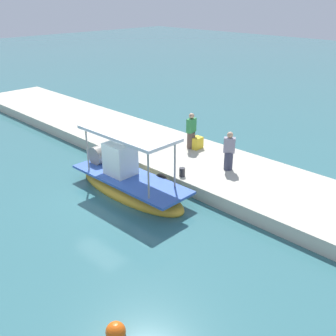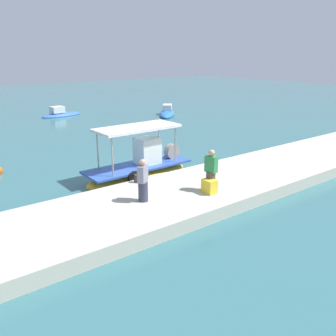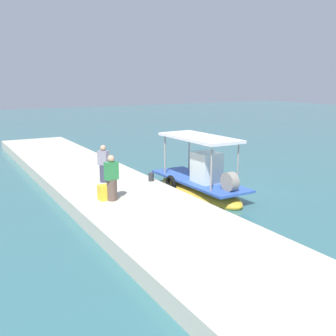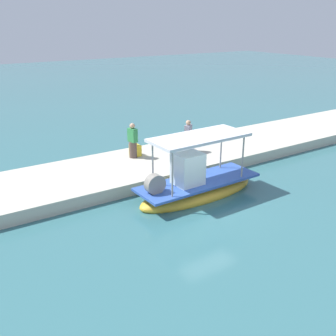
{
  "view_description": "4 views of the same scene",
  "coord_description": "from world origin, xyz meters",
  "px_view_note": "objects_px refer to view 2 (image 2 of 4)",
  "views": [
    {
      "loc": [
        -11.82,
        8.5,
        7.5
      ],
      "look_at": [
        -1.15,
        -2.15,
        0.84
      ],
      "focal_mm": 42.89,
      "sensor_mm": 36.0,
      "label": 1
    },
    {
      "loc": [
        -9.42,
        -15.0,
        5.94
      ],
      "look_at": [
        0.26,
        -2.15,
        0.76
      ],
      "focal_mm": 38.25,
      "sensor_mm": 36.0,
      "label": 2
    },
    {
      "loc": [
        14.01,
        -10.49,
        5.01
      ],
      "look_at": [
        -1.2,
        -1.83,
        1.17
      ],
      "focal_mm": 43.14,
      "sensor_mm": 36.0,
      "label": 3
    },
    {
      "loc": [
        8.9,
        11.42,
        6.97
      ],
      "look_at": [
        -0.1,
        -2.41,
        0.76
      ],
      "focal_mm": 42.34,
      "sensor_mm": 36.0,
      "label": 4
    }
  ],
  "objects_px": {
    "fisherman_by_crate": "(211,172)",
    "cargo_crate": "(209,186)",
    "moored_boat_near": "(167,113)",
    "mooring_bollard": "(137,178)",
    "fisherman_near_bollard": "(143,182)",
    "main_fishing_boat": "(140,169)",
    "moored_boat_mid": "(61,114)"
  },
  "relations": [
    {
      "from": "moored_boat_near",
      "to": "moored_boat_mid",
      "type": "height_order",
      "value": "moored_boat_near"
    },
    {
      "from": "moored_boat_near",
      "to": "mooring_bollard",
      "type": "bearing_deg",
      "value": -130.42
    },
    {
      "from": "moored_boat_mid",
      "to": "fisherman_near_bollard",
      "type": "bearing_deg",
      "value": -103.86
    },
    {
      "from": "cargo_crate",
      "to": "fisherman_near_bollard",
      "type": "bearing_deg",
      "value": 160.63
    },
    {
      "from": "fisherman_near_bollard",
      "to": "mooring_bollard",
      "type": "bearing_deg",
      "value": 64.73
    },
    {
      "from": "fisherman_by_crate",
      "to": "cargo_crate",
      "type": "bearing_deg",
      "value": -142.05
    },
    {
      "from": "fisherman_near_bollard",
      "to": "fisherman_by_crate",
      "type": "height_order",
      "value": "fisherman_by_crate"
    },
    {
      "from": "fisherman_near_bollard",
      "to": "main_fishing_boat",
      "type": "bearing_deg",
      "value": 59.04
    },
    {
      "from": "mooring_bollard",
      "to": "cargo_crate",
      "type": "distance_m",
      "value": 3.28
    },
    {
      "from": "fisherman_near_bollard",
      "to": "moored_boat_near",
      "type": "bearing_deg",
      "value": 50.93
    },
    {
      "from": "cargo_crate",
      "to": "moored_boat_mid",
      "type": "relative_size",
      "value": 0.13
    },
    {
      "from": "fisherman_near_bollard",
      "to": "cargo_crate",
      "type": "bearing_deg",
      "value": -19.37
    },
    {
      "from": "moored_boat_near",
      "to": "fisherman_by_crate",
      "type": "bearing_deg",
      "value": -122.23
    },
    {
      "from": "main_fishing_boat",
      "to": "fisherman_by_crate",
      "type": "bearing_deg",
      "value": -82.18
    },
    {
      "from": "fisherman_by_crate",
      "to": "mooring_bollard",
      "type": "relative_size",
      "value": 4.81
    },
    {
      "from": "main_fishing_boat",
      "to": "fisherman_by_crate",
      "type": "relative_size",
      "value": 3.27
    },
    {
      "from": "main_fishing_boat",
      "to": "moored_boat_near",
      "type": "height_order",
      "value": "main_fishing_boat"
    },
    {
      "from": "main_fishing_boat",
      "to": "fisherman_near_bollard",
      "type": "bearing_deg",
      "value": -120.96
    },
    {
      "from": "mooring_bollard",
      "to": "moored_boat_mid",
      "type": "bearing_deg",
      "value": 77.19
    },
    {
      "from": "fisherman_by_crate",
      "to": "cargo_crate",
      "type": "relative_size",
      "value": 3.09
    },
    {
      "from": "main_fishing_boat",
      "to": "fisherman_by_crate",
      "type": "height_order",
      "value": "main_fishing_boat"
    },
    {
      "from": "cargo_crate",
      "to": "moored_boat_mid",
      "type": "height_order",
      "value": "cargo_crate"
    },
    {
      "from": "fisherman_near_bollard",
      "to": "cargo_crate",
      "type": "xyz_separation_m",
      "value": [
        2.59,
        -0.91,
        -0.47
      ]
    },
    {
      "from": "moored_boat_near",
      "to": "cargo_crate",
      "type": "bearing_deg",
      "value": -122.46
    },
    {
      "from": "moored_boat_near",
      "to": "moored_boat_mid",
      "type": "xyz_separation_m",
      "value": [
        -8.71,
        5.97,
        -0.05
      ]
    },
    {
      "from": "moored_boat_near",
      "to": "main_fishing_boat",
      "type": "bearing_deg",
      "value": -130.88
    },
    {
      "from": "fisherman_near_bollard",
      "to": "moored_boat_near",
      "type": "relative_size",
      "value": 0.37
    },
    {
      "from": "cargo_crate",
      "to": "moored_boat_mid",
      "type": "bearing_deg",
      "value": 82.38
    },
    {
      "from": "main_fishing_boat",
      "to": "moored_boat_mid",
      "type": "relative_size",
      "value": 1.34
    },
    {
      "from": "fisherman_near_bollard",
      "to": "moored_boat_mid",
      "type": "distance_m",
      "value": 24.74
    },
    {
      "from": "moored_boat_mid",
      "to": "main_fishing_boat",
      "type": "bearing_deg",
      "value": -100.38
    },
    {
      "from": "mooring_bollard",
      "to": "moored_boat_mid",
      "type": "relative_size",
      "value": 0.09
    }
  ]
}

